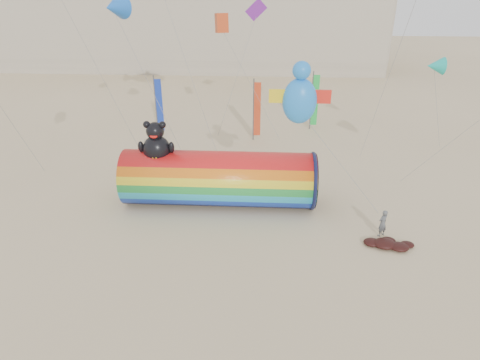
{
  "coord_description": "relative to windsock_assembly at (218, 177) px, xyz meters",
  "views": [
    {
      "loc": [
        1.71,
        -20.02,
        13.01
      ],
      "look_at": [
        0.5,
        1.5,
        2.4
      ],
      "focal_mm": 32.0,
      "sensor_mm": 36.0,
      "label": 1
    }
  ],
  "objects": [
    {
      "name": "festival_banners",
      "position": [
        0.92,
        12.42,
        0.87
      ],
      "size": [
        14.04,
        3.12,
        5.2
      ],
      "color": "#59595E",
      "rests_on": "ground"
    },
    {
      "name": "ground",
      "position": [
        0.89,
        -3.09,
        -1.76
      ],
      "size": [
        160.0,
        160.0,
        0.0
      ],
      "primitive_type": "plane",
      "color": "#CCB58C",
      "rests_on": "ground"
    },
    {
      "name": "fabric_bundle",
      "position": [
        9.29,
        -4.18,
        -1.59
      ],
      "size": [
        2.62,
        1.35,
        0.41
      ],
      "color": "#3E100B",
      "rests_on": "ground"
    },
    {
      "name": "kite_handler",
      "position": [
        9.17,
        -3.13,
        -0.98
      ],
      "size": [
        0.68,
        0.63,
        1.56
      ],
      "primitive_type": "imported",
      "rotation": [
        0.0,
        0.0,
        3.73
      ],
      "color": "#53565A",
      "rests_on": "ground"
    },
    {
      "name": "windsock_assembly",
      "position": [
        0.0,
        0.0,
        0.0
      ],
      "size": [
        11.53,
        3.51,
        5.32
      ],
      "color": "red",
      "rests_on": "ground"
    }
  ]
}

